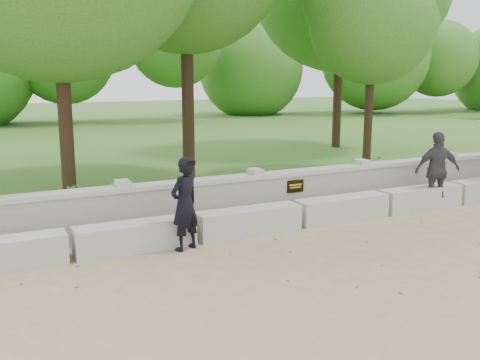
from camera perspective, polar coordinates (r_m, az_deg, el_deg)
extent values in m
plane|color=tan|center=(8.38, 13.21, -8.07)|extent=(80.00, 80.00, 0.00)
cube|color=#365B21|center=(20.85, -12.10, 3.72)|extent=(40.00, 22.00, 0.25)
cube|color=beige|center=(8.59, -11.05, -5.92)|extent=(1.90, 0.45, 0.45)
cube|color=beige|center=(9.29, 0.94, -4.41)|extent=(1.90, 0.45, 0.45)
cube|color=beige|center=(10.34, 10.84, -3.01)|extent=(1.90, 0.45, 0.45)
cube|color=beige|center=(11.64, 18.70, -1.83)|extent=(1.90, 0.45, 0.45)
cube|color=#B7B5AD|center=(10.31, 4.08, -1.82)|extent=(12.50, 0.25, 0.82)
cube|color=beige|center=(10.22, 4.12, 0.64)|extent=(12.50, 0.35, 0.08)
cube|color=black|center=(10.30, 5.93, -0.66)|extent=(0.36, 0.02, 0.24)
imported|color=black|center=(8.37, -5.92, -2.57)|extent=(0.64, 0.55, 1.48)
cube|color=black|center=(7.96, -5.26, 1.82)|extent=(0.14, 0.08, 0.07)
imported|color=#3D3C41|center=(11.68, 20.30, 0.98)|extent=(1.01, 0.70, 1.59)
cylinder|color=#382619|center=(10.73, -18.25, 8.07)|extent=(0.27, 0.27, 3.99)
cylinder|color=#382619|center=(13.17, -5.61, 9.91)|extent=(0.30, 0.30, 4.40)
cylinder|color=#382619|center=(14.24, 13.56, 7.29)|extent=(0.21, 0.21, 3.18)
sphere|color=#2B6114|center=(14.31, 14.03, 17.23)|extent=(3.21, 3.21, 3.21)
cylinder|color=#382619|center=(18.84, 10.39, 10.05)|extent=(0.29, 0.29, 4.35)
imported|color=#468C2F|center=(9.84, -12.78, -1.70)|extent=(0.42, 0.38, 0.65)
imported|color=#468C2F|center=(12.27, 12.56, 0.56)|extent=(0.38, 0.38, 0.54)
imported|color=#468C2F|center=(12.74, 15.19, 0.97)|extent=(0.61, 0.54, 0.61)
imported|color=#468C2F|center=(9.99, -17.58, -2.13)|extent=(0.39, 0.39, 0.53)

